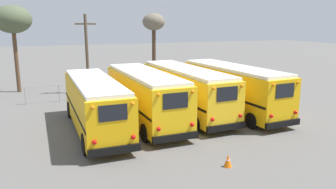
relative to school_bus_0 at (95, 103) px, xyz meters
name	(u,v)px	position (x,y,z in m)	size (l,w,h in m)	color
ground_plane	(167,118)	(4.87, 0.86, -1.69)	(160.00, 160.00, 0.00)	#5B5956
school_bus_0	(95,103)	(0.00, 0.00, 0.00)	(2.55, 9.74, 3.08)	#EAAA0F
school_bus_1	(145,95)	(3.25, 0.58, 0.08)	(2.72, 9.74, 3.26)	yellow
school_bus_2	(185,89)	(6.50, 1.45, 0.07)	(2.78, 10.53, 3.24)	yellow
school_bus_3	(232,87)	(9.75, 0.56, 0.10)	(3.04, 10.20, 3.31)	#EAAA0F
utility_pole	(87,53)	(1.27, 10.99, 1.99)	(1.80, 0.27, 7.02)	brown
bare_tree_0	(154,24)	(9.62, 16.70, 4.41)	(2.52, 2.52, 7.34)	#473323
bare_tree_1	(12,20)	(-4.64, 14.00, 4.79)	(3.31, 3.31, 7.82)	brown
fence_line	(135,84)	(4.87, 8.49, -0.70)	(17.81, 0.06, 1.42)	#939399
traffic_cone	(228,161)	(4.55, -7.23, -1.40)	(0.36, 0.36, 0.58)	orange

